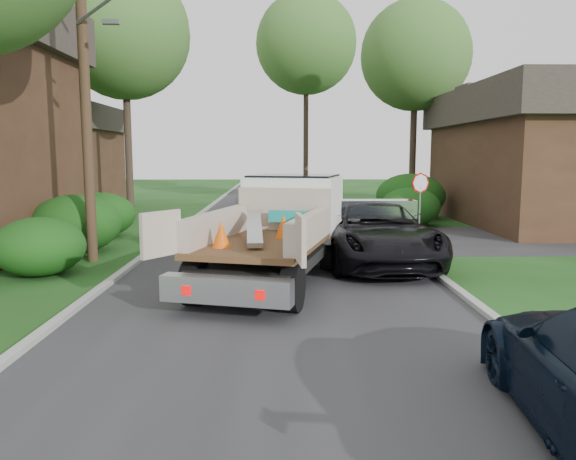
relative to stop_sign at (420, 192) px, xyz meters
The scene contains 18 objects.
ground 10.55m from the stop_sign, 120.02° to the right, with size 120.00×120.00×0.00m, color #193E11.
road 5.58m from the stop_sign, 169.11° to the left, with size 8.00×90.00×0.02m, color #28282B.
curb_left 9.51m from the stop_sign, behind, with size 0.20×90.00×0.12m, color #9E9E99.
curb_right 2.27m from the stop_sign, 137.73° to the left, with size 0.20×90.00×0.12m, color #9E9E99.
stop_sign is the anchor object (origin of this frame).
utility_pole 11.91m from the stop_sign, 159.38° to the right, with size 2.42×1.25×10.00m.
house_left_far 22.81m from the stop_sign, 145.19° to the left, with size 7.56×7.56×6.00m.
house_right 9.37m from the stop_sign, 32.66° to the left, with size 9.72×12.96×6.20m.
hedge_left_a 12.92m from the stop_sign, 152.24° to the right, with size 2.34×2.34×1.53m, color #12410F.
hedge_left_b 11.99m from the stop_sign, 167.94° to the right, with size 2.86×2.86×1.87m, color #12410F.
hedge_left_c 12.08m from the stop_sign, behind, with size 2.60×2.60×1.70m, color #12410F.
hedge_right_a 4.15m from the stop_sign, 81.47° to the left, with size 2.60×2.60×1.70m, color #12410F.
hedge_right_b 7.15m from the stop_sign, 79.48° to the left, with size 3.38×3.38×2.21m, color #12410F.
tree_left_far 16.65m from the stop_sign, 147.79° to the left, with size 6.40×6.40×12.20m.
tree_right_far 13.08m from the stop_sign, 78.19° to the left, with size 6.00×6.00×11.50m.
tree_center_far 23.15m from the stop_sign, 98.66° to the left, with size 7.20×7.20×14.60m.
flatbed_truck 7.94m from the stop_sign, 129.87° to the right, with size 4.46×7.28×2.58m.
black_pickup 5.19m from the stop_sign, 118.44° to the right, with size 2.94×6.38×1.77m, color black.
Camera 1 is at (0.02, -11.45, 3.13)m, focal length 35.00 mm.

